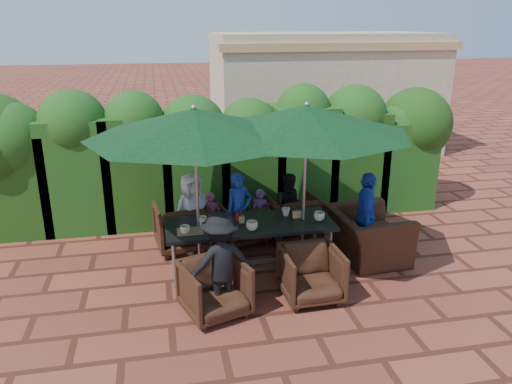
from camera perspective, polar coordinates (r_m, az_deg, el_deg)
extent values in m
plane|color=brown|center=(7.36, -1.22, -9.32)|extent=(80.00, 80.00, 0.00)
cube|color=black|center=(7.16, -0.71, -3.73)|extent=(2.40, 0.90, 0.05)
cube|color=gray|center=(7.41, -0.69, -8.06)|extent=(2.20, 0.05, 0.05)
cylinder|color=gray|center=(6.89, -9.25, -8.36)|extent=(0.05, 0.05, 0.70)
cylinder|color=gray|center=(7.52, -9.50, -5.96)|extent=(0.05, 0.05, 0.70)
cylinder|color=gray|center=(7.27, 8.43, -6.80)|extent=(0.05, 0.05, 0.70)
cylinder|color=gray|center=(7.87, 6.73, -4.66)|extent=(0.05, 0.05, 0.70)
cylinder|color=gray|center=(7.39, -6.37, -9.16)|extent=(0.44, 0.44, 0.03)
cylinder|color=gray|center=(6.92, -6.72, -0.47)|extent=(0.04, 0.04, 2.40)
cone|color=black|center=(6.65, -7.06, 7.85)|extent=(2.92, 2.92, 0.38)
sphere|color=gray|center=(6.62, -7.13, 9.55)|extent=(0.08, 0.08, 0.08)
cylinder|color=gray|center=(7.61, 5.24, -8.26)|extent=(0.44, 0.44, 0.03)
cylinder|color=gray|center=(7.15, 5.52, 0.22)|extent=(0.04, 0.04, 2.40)
cone|color=black|center=(6.89, 5.78, 8.28)|extent=(2.91, 2.91, 0.38)
sphere|color=gray|center=(6.86, 5.84, 9.92)|extent=(0.08, 0.08, 0.08)
imported|color=black|center=(8.06, -8.49, -3.65)|extent=(0.90, 0.86, 0.83)
imported|color=black|center=(8.26, -1.41, -3.36)|extent=(0.83, 0.80, 0.70)
imported|color=black|center=(8.37, 4.27, -2.64)|extent=(0.89, 0.84, 0.83)
imported|color=black|center=(6.29, -4.76, -10.66)|extent=(0.93, 0.89, 0.77)
imported|color=black|center=(6.63, 6.35, -9.05)|extent=(0.77, 0.72, 0.77)
imported|color=black|center=(7.80, 12.72, -3.97)|extent=(0.83, 1.21, 1.02)
imported|color=silver|center=(7.90, -7.31, -2.36)|extent=(0.73, 0.60, 1.27)
imported|color=#2143B7|center=(8.01, -1.95, -2.08)|extent=(0.53, 0.48, 1.22)
imported|color=black|center=(8.20, 3.96, -1.84)|extent=(0.60, 0.41, 1.16)
imported|color=black|center=(6.23, -4.03, -8.06)|extent=(0.90, 0.53, 1.32)
imported|color=#2143B7|center=(7.71, 12.45, -2.77)|extent=(0.64, 0.90, 1.38)
imported|color=#D54B7C|center=(8.20, -5.16, -2.98)|extent=(0.37, 0.33, 0.87)
imported|color=#85489D|center=(8.30, 0.53, -2.62)|extent=(0.36, 0.32, 0.87)
imported|color=#2A8323|center=(11.27, 3.85, 5.45)|extent=(1.68, 0.80, 1.74)
imported|color=#D54B7C|center=(11.53, 7.08, 6.09)|extent=(1.00, 0.72, 1.91)
imported|color=gray|center=(11.95, 10.67, 6.41)|extent=(1.30, 0.74, 1.93)
imported|color=beige|center=(6.84, -8.11, -4.28)|extent=(0.14, 0.14, 0.11)
imported|color=beige|center=(7.09, -6.18, -3.30)|extent=(0.14, 0.14, 0.13)
imported|color=beige|center=(6.88, -0.47, -3.87)|extent=(0.16, 0.16, 0.13)
imported|color=beige|center=(7.40, 3.43, -2.28)|extent=(0.12, 0.12, 0.12)
imported|color=beige|center=(7.27, 7.24, -2.77)|extent=(0.16, 0.16, 0.13)
cylinder|color=#B20C0A|center=(7.08, -2.16, -3.03)|extent=(0.04, 0.04, 0.17)
cylinder|color=#4C230C|center=(7.14, -1.77, -2.85)|extent=(0.04, 0.04, 0.17)
cube|color=olive|center=(6.90, -7.56, -4.48)|extent=(0.35, 0.25, 0.02)
cube|color=tan|center=(7.14, -1.82, -3.16)|extent=(0.12, 0.06, 0.10)
cube|color=tan|center=(7.34, 4.68, -2.56)|extent=(0.12, 0.06, 0.10)
cube|color=#15350E|center=(9.37, -25.55, 0.82)|extent=(1.15, 0.95, 1.74)
sphere|color=#15350E|center=(9.19, -26.22, 5.38)|extent=(1.27, 1.27, 1.27)
cube|color=#15350E|center=(9.14, -19.58, 1.93)|extent=(1.15, 0.95, 1.97)
sphere|color=#15350E|center=(8.94, -20.20, 7.35)|extent=(1.15, 1.15, 1.15)
cube|color=#15350E|center=(9.04, -13.32, 2.40)|extent=(1.15, 0.95, 1.98)
sphere|color=#15350E|center=(8.84, -13.75, 7.94)|extent=(1.02, 1.02, 1.02)
cube|color=#15350E|center=(9.08, -6.97, 2.31)|extent=(1.15, 0.95, 1.82)
sphere|color=#15350E|center=(8.88, -7.18, 7.33)|extent=(1.15, 1.15, 1.15)
cube|color=#15350E|center=(9.21, -0.75, 2.54)|extent=(1.15, 0.95, 1.77)
sphere|color=#15350E|center=(9.02, -0.78, 7.33)|extent=(1.07, 1.07, 1.07)
cube|color=#15350E|center=(9.40, 5.25, 3.66)|extent=(1.15, 0.95, 2.04)
sphere|color=#15350E|center=(9.21, 5.42, 9.20)|extent=(0.99, 0.99, 0.99)
cube|color=#15350E|center=(9.75, 10.89, 3.52)|extent=(1.15, 0.95, 1.90)
sphere|color=#15350E|center=(9.56, 11.21, 8.44)|extent=(1.19, 1.19, 1.19)
cube|color=#15350E|center=(10.19, 16.09, 3.19)|extent=(1.15, 0.95, 1.70)
sphere|color=#15350E|center=(10.02, 16.47, 7.31)|extent=(0.95, 0.95, 0.95)
sphere|color=#15350E|center=(10.25, 17.72, 7.44)|extent=(1.40, 1.40, 1.40)
cube|color=beige|center=(14.29, 7.73, 11.17)|extent=(6.00, 3.00, 3.20)
cube|color=tan|center=(12.82, 10.16, 16.02)|extent=(6.20, 0.25, 0.20)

